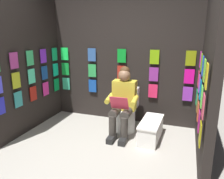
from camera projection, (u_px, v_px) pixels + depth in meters
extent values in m
plane|color=#9E998E|center=(80.00, 171.00, 2.84)|extent=(30.00, 30.00, 0.00)
cube|color=black|center=(123.00, 60.00, 4.29)|extent=(2.98, 0.10, 2.44)
cube|color=#38B387|center=(66.00, 84.00, 4.75)|extent=(0.17, 0.01, 0.26)
cube|color=#184BAA|center=(93.00, 86.00, 4.55)|extent=(0.17, 0.01, 0.26)
cube|color=#328F13|center=(121.00, 88.00, 4.35)|extent=(0.17, 0.01, 0.26)
cube|color=#EF2558|center=(153.00, 91.00, 4.15)|extent=(0.17, 0.01, 0.26)
cube|color=purple|center=(188.00, 94.00, 3.95)|extent=(0.17, 0.01, 0.26)
cube|color=#159133|center=(65.00, 69.00, 4.67)|extent=(0.17, 0.01, 0.26)
cube|color=green|center=(92.00, 71.00, 4.47)|extent=(0.17, 0.01, 0.26)
cube|color=#B32A1C|center=(121.00, 72.00, 4.27)|extent=(0.17, 0.01, 0.26)
cube|color=#8E2E93|center=(154.00, 74.00, 4.07)|extent=(0.17, 0.01, 0.26)
cube|color=#E00F90|center=(189.00, 76.00, 3.87)|extent=(0.17, 0.01, 0.26)
cube|color=#1DED54|center=(65.00, 54.00, 4.59)|extent=(0.17, 0.01, 0.26)
cube|color=#325C9F|center=(92.00, 55.00, 4.39)|extent=(0.17, 0.01, 0.26)
cube|color=#0D9228|center=(122.00, 56.00, 4.19)|extent=(0.17, 0.01, 0.26)
cube|color=#79B110|center=(155.00, 57.00, 3.99)|extent=(0.17, 0.01, 0.26)
cube|color=olive|center=(191.00, 58.00, 3.79)|extent=(0.17, 0.01, 0.26)
cube|color=black|center=(209.00, 73.00, 2.92)|extent=(0.10, 1.87, 2.44)
cube|color=#11B366|center=(197.00, 97.00, 3.77)|extent=(0.01, 0.17, 0.26)
cube|color=olive|center=(197.00, 103.00, 3.43)|extent=(0.01, 0.17, 0.26)
cube|color=#E75339|center=(198.00, 111.00, 3.08)|extent=(0.01, 0.17, 0.26)
cube|color=#B81E7A|center=(199.00, 121.00, 2.74)|extent=(0.01, 0.17, 0.26)
cube|color=#A79A10|center=(200.00, 134.00, 2.39)|extent=(0.01, 0.17, 0.26)
cube|color=#E6345B|center=(198.00, 79.00, 3.69)|extent=(0.01, 0.17, 0.26)
cube|color=#B74CF0|center=(199.00, 83.00, 3.35)|extent=(0.01, 0.17, 0.26)
cube|color=#0A8CCF|center=(200.00, 89.00, 3.00)|extent=(0.01, 0.17, 0.26)
cube|color=#69F150|center=(202.00, 96.00, 2.65)|extent=(0.01, 0.17, 0.26)
cube|color=#E64D67|center=(203.00, 106.00, 2.31)|extent=(0.01, 0.17, 0.26)
cube|color=#E426BD|center=(200.00, 60.00, 3.61)|extent=(0.01, 0.17, 0.26)
cube|color=#75BA1B|center=(201.00, 62.00, 3.27)|extent=(0.01, 0.17, 0.26)
cube|color=blue|center=(203.00, 66.00, 2.92)|extent=(0.01, 0.17, 0.26)
cube|color=#7BE440|center=(204.00, 70.00, 2.57)|extent=(0.01, 0.17, 0.26)
cube|color=yellow|center=(207.00, 76.00, 2.23)|extent=(0.01, 0.17, 0.26)
cube|color=black|center=(27.00, 63.00, 3.86)|extent=(0.10, 1.87, 2.44)
cube|color=#2628BF|center=(0.00, 106.00, 3.28)|extent=(0.01, 0.17, 0.26)
cube|color=teal|center=(18.00, 99.00, 3.63)|extent=(0.01, 0.17, 0.26)
cube|color=#A92117|center=(33.00, 94.00, 3.97)|extent=(0.01, 0.17, 0.26)
cube|color=#EC309B|center=(46.00, 89.00, 4.32)|extent=(0.01, 0.17, 0.26)
cube|color=#0D9746|center=(57.00, 85.00, 4.67)|extent=(0.01, 0.17, 0.26)
cube|color=#ADB825|center=(16.00, 80.00, 3.55)|extent=(0.01, 0.17, 0.26)
cube|color=#4EE3AD|center=(32.00, 76.00, 3.89)|extent=(0.01, 0.17, 0.26)
cube|color=#19499B|center=(45.00, 73.00, 4.24)|extent=(0.01, 0.17, 0.26)
cube|color=#15D5A2|center=(56.00, 70.00, 4.59)|extent=(0.01, 0.17, 0.26)
cube|color=#A03681|center=(14.00, 61.00, 3.47)|extent=(0.01, 0.17, 0.26)
cube|color=#39B76C|center=(30.00, 58.00, 3.81)|extent=(0.01, 0.17, 0.26)
cube|color=#8129E2|center=(43.00, 56.00, 4.16)|extent=(0.01, 0.17, 0.26)
cube|color=#16A769|center=(55.00, 54.00, 4.50)|extent=(0.01, 0.17, 0.26)
cylinder|color=white|center=(125.00, 120.00, 3.97)|extent=(0.38, 0.38, 0.40)
cylinder|color=white|center=(125.00, 109.00, 3.92)|extent=(0.41, 0.41, 0.02)
cube|color=white|center=(128.00, 96.00, 4.12)|extent=(0.38, 0.19, 0.36)
cylinder|color=white|center=(127.00, 98.00, 4.03)|extent=(0.39, 0.08, 0.39)
cube|color=gold|center=(125.00, 95.00, 3.82)|extent=(0.40, 0.23, 0.52)
sphere|color=brown|center=(124.00, 76.00, 3.71)|extent=(0.21, 0.21, 0.21)
sphere|color=#472D19|center=(125.00, 71.00, 3.72)|extent=(0.17, 0.17, 0.17)
cylinder|color=#38332D|center=(127.00, 113.00, 3.67)|extent=(0.16, 0.40, 0.15)
cylinder|color=#38332D|center=(116.00, 111.00, 3.73)|extent=(0.16, 0.40, 0.15)
cylinder|color=#38332D|center=(124.00, 129.00, 3.56)|extent=(0.12, 0.12, 0.42)
cylinder|color=#38332D|center=(112.00, 128.00, 3.62)|extent=(0.12, 0.12, 0.42)
cube|color=black|center=(123.00, 140.00, 3.55)|extent=(0.12, 0.26, 0.09)
cube|color=black|center=(111.00, 139.00, 3.61)|extent=(0.12, 0.26, 0.09)
cylinder|color=gold|center=(135.00, 101.00, 3.60)|extent=(0.09, 0.31, 0.13)
cylinder|color=gold|center=(109.00, 98.00, 3.73)|extent=(0.09, 0.31, 0.13)
cube|color=#DC3550|center=(119.00, 103.00, 3.52)|extent=(0.30, 0.14, 0.23)
cube|color=white|center=(151.00, 131.00, 3.66)|extent=(0.32, 0.74, 0.30)
cube|color=white|center=(151.00, 121.00, 3.62)|extent=(0.34, 0.77, 0.03)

